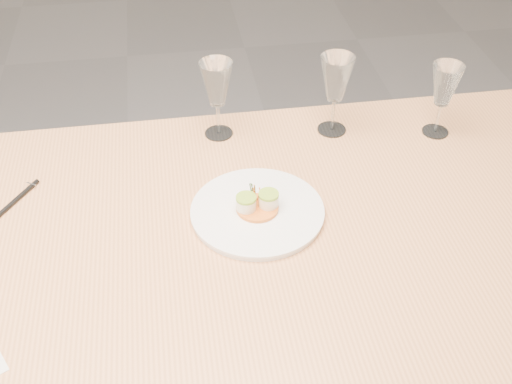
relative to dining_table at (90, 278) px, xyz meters
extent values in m
cube|color=#E29C62|center=(0.00, 0.00, 0.05)|extent=(2.40, 1.00, 0.04)
cylinder|color=#E29C62|center=(1.10, 0.40, -0.33)|extent=(0.07, 0.07, 0.71)
cylinder|color=white|center=(0.38, 0.07, 0.07)|extent=(0.30, 0.30, 0.01)
cylinder|color=white|center=(0.38, 0.07, 0.08)|extent=(0.30, 0.30, 0.01)
cylinder|color=orange|center=(0.38, 0.07, 0.09)|extent=(0.10, 0.10, 0.01)
cylinder|color=#FFF2D0|center=(0.35, 0.07, 0.11)|extent=(0.04, 0.04, 0.03)
cylinder|color=#FFF2D0|center=(0.41, 0.08, 0.11)|extent=(0.04, 0.04, 0.03)
cylinder|color=#9FC436|center=(0.35, 0.07, 0.12)|extent=(0.05, 0.05, 0.01)
cylinder|color=#9FC436|center=(0.41, 0.08, 0.12)|extent=(0.05, 0.05, 0.01)
cylinder|color=tan|center=(0.44, 0.03, 0.08)|extent=(0.05, 0.05, 0.00)
cylinder|color=black|center=(-0.16, 0.21, 0.07)|extent=(0.09, 0.13, 0.01)
cube|color=silver|center=(-0.13, 0.25, 0.08)|extent=(0.02, 0.02, 0.00)
cylinder|color=white|center=(0.33, 0.41, 0.07)|extent=(0.07, 0.07, 0.00)
cylinder|color=white|center=(0.33, 0.41, 0.12)|extent=(0.01, 0.01, 0.09)
cone|color=white|center=(0.33, 0.41, 0.22)|extent=(0.08, 0.08, 0.12)
cylinder|color=white|center=(0.63, 0.38, 0.07)|extent=(0.08, 0.08, 0.00)
cylinder|color=white|center=(0.63, 0.38, 0.12)|extent=(0.01, 0.01, 0.09)
cone|color=white|center=(0.63, 0.38, 0.22)|extent=(0.09, 0.09, 0.12)
cylinder|color=white|center=(0.90, 0.32, 0.07)|extent=(0.07, 0.07, 0.00)
cylinder|color=white|center=(0.90, 0.32, 0.11)|extent=(0.01, 0.01, 0.08)
cone|color=white|center=(0.90, 0.32, 0.21)|extent=(0.08, 0.08, 0.11)
camera|label=1|loc=(0.21, -0.99, 1.03)|focal=45.00mm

